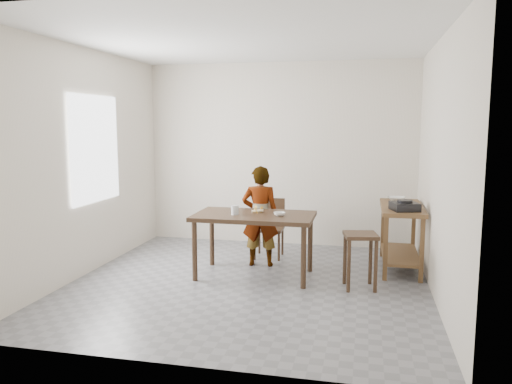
% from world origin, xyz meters
% --- Properties ---
extents(floor, '(4.00, 4.00, 0.04)m').
position_xyz_m(floor, '(0.00, 0.00, -0.02)').
color(floor, slate).
rests_on(floor, ground).
extents(ceiling, '(4.00, 4.00, 0.04)m').
position_xyz_m(ceiling, '(0.00, 0.00, 2.72)').
color(ceiling, white).
rests_on(ceiling, wall_back).
extents(wall_back, '(4.00, 0.04, 2.70)m').
position_xyz_m(wall_back, '(0.00, 2.02, 1.35)').
color(wall_back, beige).
rests_on(wall_back, ground).
extents(wall_front, '(4.00, 0.04, 2.70)m').
position_xyz_m(wall_front, '(0.00, -2.02, 1.35)').
color(wall_front, beige).
rests_on(wall_front, ground).
extents(wall_left, '(0.04, 4.00, 2.70)m').
position_xyz_m(wall_left, '(-2.02, 0.00, 1.35)').
color(wall_left, beige).
rests_on(wall_left, ground).
extents(wall_right, '(0.04, 4.00, 2.70)m').
position_xyz_m(wall_right, '(2.02, 0.00, 1.35)').
color(wall_right, beige).
rests_on(wall_right, ground).
extents(window_pane, '(0.02, 1.10, 1.30)m').
position_xyz_m(window_pane, '(-1.97, 0.20, 1.50)').
color(window_pane, white).
rests_on(window_pane, wall_left).
extents(dining_table, '(1.40, 0.80, 0.75)m').
position_xyz_m(dining_table, '(0.00, 0.30, 0.38)').
color(dining_table, '#372518').
rests_on(dining_table, floor).
extents(prep_counter, '(0.50, 1.20, 0.80)m').
position_xyz_m(prep_counter, '(1.72, 1.00, 0.40)').
color(prep_counter, brown).
rests_on(prep_counter, floor).
extents(child, '(0.50, 0.36, 1.28)m').
position_xyz_m(child, '(-0.03, 0.76, 0.64)').
color(child, white).
rests_on(child, floor).
extents(dining_chair, '(0.39, 0.39, 0.79)m').
position_xyz_m(dining_chair, '(0.01, 1.17, 0.40)').
color(dining_chair, '#372518').
rests_on(dining_chair, floor).
extents(stool, '(0.41, 0.41, 0.62)m').
position_xyz_m(stool, '(1.24, 0.12, 0.31)').
color(stool, '#372518').
rests_on(stool, floor).
extents(glass_tumbler, '(0.12, 0.12, 0.11)m').
position_xyz_m(glass_tumbler, '(-0.21, 0.22, 0.80)').
color(glass_tumbler, silver).
rests_on(glass_tumbler, dining_table).
extents(small_bowl, '(0.17, 0.17, 0.04)m').
position_xyz_m(small_bowl, '(0.31, 0.26, 0.77)').
color(small_bowl, white).
rests_on(small_bowl, dining_table).
extents(banana, '(0.18, 0.15, 0.05)m').
position_xyz_m(banana, '(0.02, 0.39, 0.78)').
color(banana, '#FED759').
rests_on(banana, dining_table).
extents(serving_bowl, '(0.24, 0.24, 0.06)m').
position_xyz_m(serving_bowl, '(1.67, 1.36, 0.83)').
color(serving_bowl, white).
rests_on(serving_bowl, prep_counter).
extents(gas_burner, '(0.36, 0.36, 0.10)m').
position_xyz_m(gas_burner, '(1.73, 0.64, 0.85)').
color(gas_burner, black).
rests_on(gas_burner, prep_counter).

